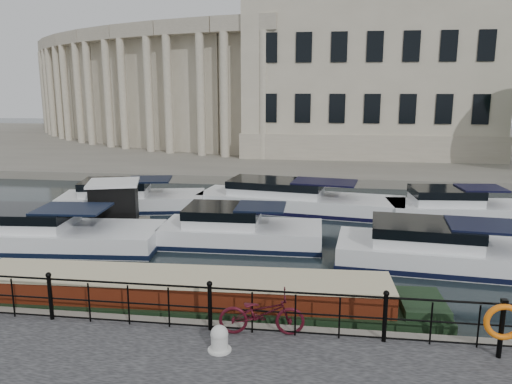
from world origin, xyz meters
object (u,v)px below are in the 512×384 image
(bicycle, at_px, (262,313))
(harbour_hut, at_px, (115,207))
(life_ring_post, at_px, (503,323))
(narrowboat, at_px, (182,304))
(mooring_bollard, at_px, (219,339))

(bicycle, distance_m, harbour_hut, 12.52)
(bicycle, relative_size, life_ring_post, 1.51)
(harbour_hut, bearing_deg, narrowboat, -73.92)
(narrowboat, bearing_deg, life_ring_post, -18.00)
(mooring_bollard, height_order, life_ring_post, life_ring_post)
(narrowboat, bearing_deg, mooring_bollard, -60.61)
(harbour_hut, bearing_deg, bicycle, -69.15)
(bicycle, distance_m, mooring_bollard, 1.21)
(mooring_bollard, bearing_deg, life_ring_post, 4.59)
(bicycle, bearing_deg, narrowboat, 48.24)
(mooring_bollard, bearing_deg, harbour_hut, 123.27)
(harbour_hut, bearing_deg, mooring_bollard, -74.44)
(harbour_hut, bearing_deg, life_ring_post, -55.95)
(bicycle, height_order, mooring_bollard, bicycle)
(life_ring_post, xyz_separation_m, narrowboat, (-7.53, 2.12, -1.01))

